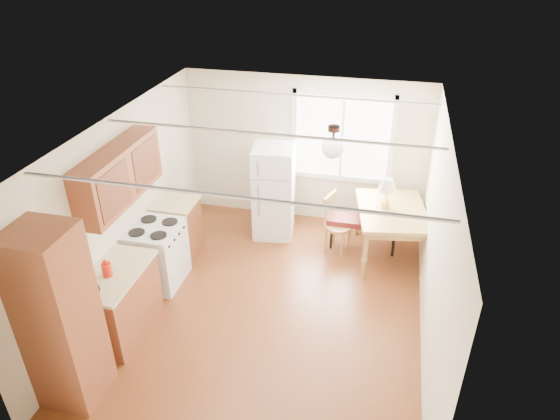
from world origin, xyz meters
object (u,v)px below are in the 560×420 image
(dining_table, at_px, (392,215))
(chair, at_px, (334,219))
(bench, at_px, (364,221))
(refrigerator, at_px, (274,192))

(dining_table, bearing_deg, chair, 169.29)
(dining_table, xyz_separation_m, chair, (-0.86, 0.01, -0.19))
(bench, relative_size, dining_table, 0.79)
(dining_table, bearing_deg, refrigerator, 162.74)
(bench, xyz_separation_m, chair, (-0.46, -0.14, 0.06))
(refrigerator, relative_size, bench, 1.32)
(refrigerator, height_order, bench, refrigerator)
(bench, height_order, chair, chair)
(refrigerator, xyz_separation_m, chair, (1.02, -0.23, -0.24))
(refrigerator, height_order, chair, refrigerator)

